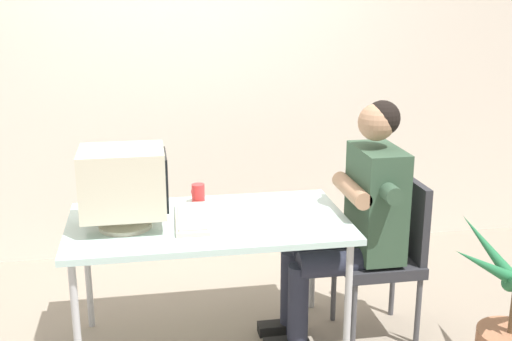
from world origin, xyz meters
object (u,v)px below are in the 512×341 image
at_px(desk, 208,229).
at_px(office_chair, 388,250).
at_px(person_seated, 356,215).
at_px(crt_monitor, 124,183).
at_px(desk_mug, 198,193).
at_px(keyboard, 192,218).

xyz_separation_m(desk, office_chair, (0.98, -0.02, -0.18)).
height_order(office_chair, person_seated, person_seated).
xyz_separation_m(desk, person_seated, (0.78, -0.02, 0.03)).
xyz_separation_m(crt_monitor, desk_mug, (0.39, 0.32, -0.18)).
bearing_deg(desk, crt_monitor, -175.04).
height_order(desk, office_chair, office_chair).
distance_m(desk, desk_mug, 0.30).
bearing_deg(keyboard, desk_mug, 78.08).
distance_m(crt_monitor, desk_mug, 0.53).
bearing_deg(person_seated, desk_mug, 159.71).
bearing_deg(keyboard, desk, -3.24).
height_order(keyboard, desk_mug, desk_mug).
height_order(desk, person_seated, person_seated).
bearing_deg(keyboard, office_chair, -1.30).
distance_m(desk, office_chair, 0.99).
distance_m(keyboard, desk_mug, 0.28).
distance_m(desk, keyboard, 0.11).
distance_m(keyboard, office_chair, 1.09).
relative_size(desk, crt_monitor, 3.42).
bearing_deg(desk_mug, keyboard, -101.92).
height_order(keyboard, person_seated, person_seated).
xyz_separation_m(desk, crt_monitor, (-0.41, -0.04, 0.28)).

